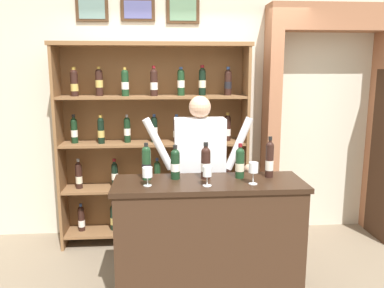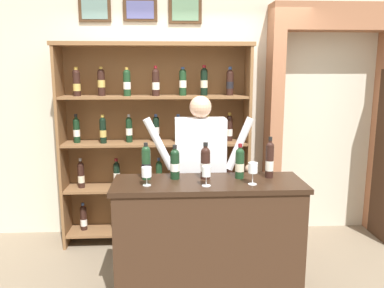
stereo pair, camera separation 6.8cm
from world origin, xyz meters
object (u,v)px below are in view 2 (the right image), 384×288
at_px(tasting_counter, 208,240).
at_px(tasting_bottle_prosecco, 146,162).
at_px(shopkeeper, 200,164).
at_px(wine_glass_left, 253,169).
at_px(wine_shelf, 156,139).
at_px(tasting_bottle_riserva, 205,162).
at_px(wine_glass_center, 147,173).
at_px(tasting_bottle_chianti, 175,163).
at_px(tasting_bottle_brunello, 240,163).
at_px(wine_glass_right, 206,173).
at_px(tasting_bottle_rosso, 270,160).

distance_m(tasting_counter, tasting_bottle_prosecco, 0.82).
relative_size(shopkeeper, wine_glass_left, 9.47).
distance_m(shopkeeper, tasting_bottle_prosecco, 0.63).
distance_m(wine_shelf, wine_glass_left, 1.47).
bearing_deg(tasting_bottle_riserva, tasting_counter, -79.04).
xyz_separation_m(tasting_counter, wine_glass_center, (-0.48, -0.08, 0.60)).
xyz_separation_m(wine_shelf, tasting_counter, (0.46, -1.14, -0.64)).
bearing_deg(wine_glass_center, shopkeeper, 51.63).
bearing_deg(tasting_counter, wine_glass_center, -170.30).
relative_size(tasting_bottle_chianti, tasting_bottle_riserva, 0.94).
distance_m(tasting_counter, wine_glass_left, 0.71).
distance_m(tasting_counter, tasting_bottle_brunello, 0.69).
relative_size(tasting_bottle_riserva, wine_glass_right, 1.94).
height_order(tasting_bottle_brunello, tasting_bottle_rosso, tasting_bottle_rosso).
xyz_separation_m(shopkeeper, wine_glass_right, (-0.00, -0.61, 0.08)).
distance_m(shopkeeper, wine_glass_right, 0.62).
distance_m(tasting_bottle_prosecco, tasting_bottle_rosso, 1.01).
distance_m(tasting_bottle_riserva, wine_glass_center, 0.50).
distance_m(tasting_bottle_prosecco, tasting_bottle_brunello, 0.76).
height_order(tasting_bottle_prosecco, wine_glass_center, tasting_bottle_prosecco).
relative_size(tasting_bottle_chianti, wine_glass_left, 1.62).
bearing_deg(tasting_bottle_brunello, tasting_bottle_chianti, 178.93).
bearing_deg(wine_glass_center, tasting_bottle_chianti, 39.01).
bearing_deg(tasting_bottle_brunello, wine_glass_right, -145.05).
bearing_deg(tasting_bottle_brunello, tasting_bottle_riserva, 178.82).
relative_size(wine_shelf, wine_glass_left, 12.32).
xyz_separation_m(tasting_bottle_riserva, wine_glass_center, (-0.47, -0.17, -0.03)).
bearing_deg(wine_glass_left, tasting_bottle_rosso, 46.81).
xyz_separation_m(tasting_bottle_prosecco, wine_glass_right, (0.47, -0.21, -0.04)).
height_order(wine_shelf, tasting_bottle_rosso, wine_shelf).
distance_m(tasting_bottle_brunello, tasting_bottle_rosso, 0.25).
bearing_deg(wine_shelf, tasting_bottle_riserva, -67.20).
xyz_separation_m(tasting_bottle_brunello, tasting_bottle_rosso, (0.25, 0.01, 0.02)).
bearing_deg(tasting_bottle_chianti, tasting_bottle_riserva, -0.94).
bearing_deg(wine_glass_right, tasting_bottle_brunello, 34.95).
height_order(tasting_counter, tasting_bottle_riserva, tasting_bottle_riserva).
bearing_deg(tasting_bottle_rosso, tasting_bottle_riserva, -179.96).
bearing_deg(tasting_counter, wine_glass_left, -16.51).
bearing_deg(tasting_bottle_prosecco, tasting_bottle_riserva, -0.56).
bearing_deg(wine_glass_right, shopkeeper, 89.96).
xyz_separation_m(tasting_bottle_riserva, wine_glass_left, (0.35, -0.19, -0.01)).
distance_m(tasting_bottle_chianti, wine_glass_right, 0.32).
distance_m(shopkeeper, wine_glass_center, 0.74).
bearing_deg(tasting_bottle_brunello, shopkeeper, 125.62).
bearing_deg(wine_glass_center, wine_shelf, 88.81).
height_order(wine_shelf, shopkeeper, wine_shelf).
bearing_deg(wine_shelf, tasting_bottle_brunello, -55.64).
relative_size(tasting_bottle_brunello, wine_glass_right, 1.85).
bearing_deg(wine_glass_left, shopkeeper, 121.50).
height_order(wine_shelf, wine_glass_right, wine_shelf).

